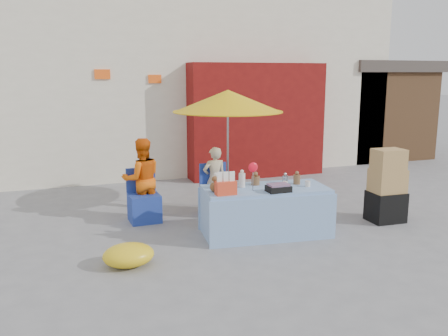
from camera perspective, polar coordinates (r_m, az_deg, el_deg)
name	(u,v)px	position (r m, az deg, el deg)	size (l,w,h in m)	color
ground	(232,247)	(6.65, 0.99, -9.49)	(80.00, 80.00, 0.00)	slate
backdrop	(154,46)	(13.63, -8.46, 14.27)	(14.00, 8.00, 7.80)	silver
market_table	(265,210)	(7.08, 4.92, -5.09)	(1.95, 1.08, 1.13)	#7FA3CC
chair_left	(144,206)	(7.81, -9.58, -4.51)	(0.50, 0.49, 0.85)	navy
chair_right	(217,199)	(8.11, -0.85, -3.76)	(0.50, 0.49, 0.85)	navy
vendor_orange	(142,179)	(7.84, -9.85, -1.33)	(0.65, 0.51, 1.34)	#E95E0C
vendor_beige	(214,180)	(8.16, -1.15, -1.40)	(0.41, 0.27, 1.14)	#C6B38C
umbrella	(228,101)	(8.22, 0.47, 8.01)	(1.90, 1.90, 2.09)	gray
box_stack	(387,188)	(8.06, 19.00, -2.33)	(0.55, 0.46, 1.19)	black
tarp_bundle	(129,255)	(6.11, -11.42, -10.23)	(0.64, 0.51, 0.29)	yellow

